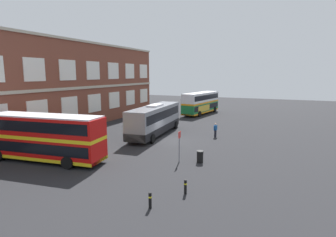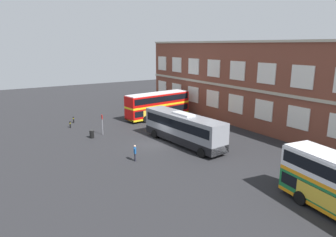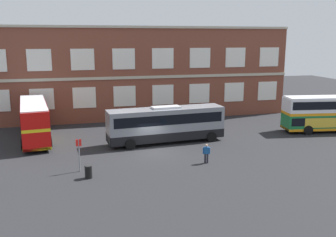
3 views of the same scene
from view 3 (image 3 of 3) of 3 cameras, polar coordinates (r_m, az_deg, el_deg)
ground_plane at (r=37.70m, az=-2.68°, el=-4.19°), size 120.00×120.00×0.00m
brick_terminal_building at (r=52.04m, az=-7.27°, el=6.86°), size 45.33×8.19×12.09m
double_decker_near at (r=41.76m, az=-19.64°, el=-0.24°), size 3.86×11.23×4.07m
double_decker_middle at (r=47.02m, az=23.58°, el=0.77°), size 11.26×4.13×4.07m
touring_coach at (r=38.44m, az=-0.30°, el=-0.91°), size 12.17×3.65×3.80m
waiting_passenger at (r=32.53m, az=5.85°, el=-5.19°), size 0.63×0.37×1.70m
bus_stand_flag at (r=31.00m, az=-13.35°, el=-4.98°), size 0.44×0.10×2.70m
station_litter_bin at (r=29.77m, az=-11.99°, el=-7.90°), size 0.60×0.60×1.03m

